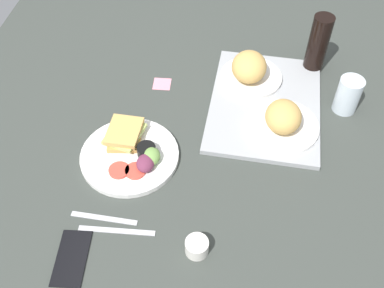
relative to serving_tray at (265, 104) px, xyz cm
name	(u,v)px	position (x,y,z in cm)	size (l,w,h in cm)	color
ground_plane	(183,150)	(19.76, -22.61, -2.30)	(190.00, 150.00, 3.00)	#383D38
serving_tray	(265,104)	(0.00, 0.00, 0.00)	(45.00, 33.00, 1.60)	#9EA0A3
bread_plate_near	(250,70)	(-9.38, -5.68, 4.93)	(19.59, 19.59, 9.99)	white
bread_plate_far	(283,120)	(10.49, 4.83, 4.36)	(21.27, 21.27, 9.45)	white
plate_with_salad	(131,152)	(25.06, -36.11, 0.96)	(27.29, 27.29, 5.40)	white
drinking_glass	(348,95)	(-2.16, 23.92, 4.86)	(7.17, 7.17, 11.33)	silver
soda_bottle	(318,44)	(-19.67, 14.93, 9.21)	(6.40, 6.40, 20.03)	black
espresso_cup	(197,247)	(51.28, -14.38, 1.20)	(5.60, 5.60, 4.00)	silver
fork	(104,218)	(45.73, -38.53, -0.55)	(17.00, 1.40, 0.50)	#B7B7BC
knife	(117,230)	(48.73, -34.53, -0.55)	(19.00, 1.40, 0.50)	#B7B7BC
cell_phone	(72,258)	(57.26, -43.25, -0.40)	(14.40, 7.20, 0.80)	black
sticky_note	(162,84)	(-5.48, -33.17, -0.74)	(5.60, 5.60, 0.12)	pink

